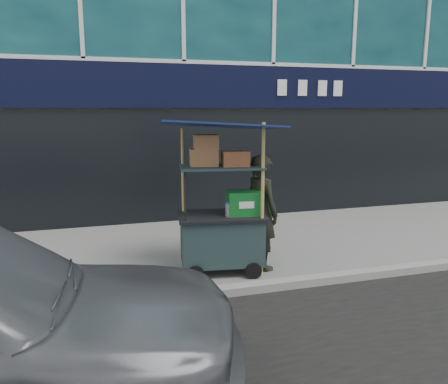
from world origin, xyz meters
name	(u,v)px	position (x,y,z in m)	size (l,w,h in m)	color
ground	(242,287)	(0.00, 0.00, 0.00)	(80.00, 80.00, 0.00)	slate
curb	(247,289)	(0.00, -0.20, 0.06)	(80.00, 0.18, 0.12)	gray
vendor_cart	(223,220)	(-0.09, 0.66, 0.81)	(1.85, 1.43, 2.30)	black
vendor_man	(262,212)	(0.53, 0.66, 0.88)	(0.64, 0.42, 1.77)	black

